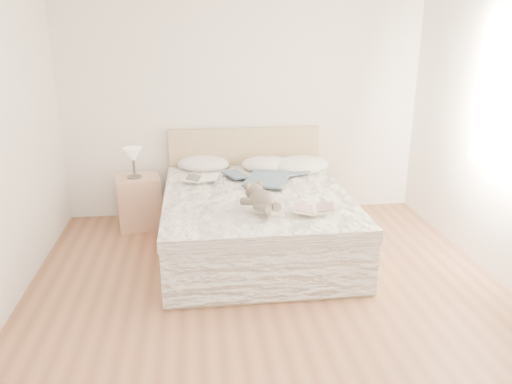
# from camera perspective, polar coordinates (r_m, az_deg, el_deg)

# --- Properties ---
(floor) EXTENTS (4.00, 4.50, 0.00)m
(floor) POSITION_cam_1_polar(r_m,az_deg,el_deg) (3.96, 2.06, -13.39)
(floor) COLOR brown
(floor) RESTS_ON ground
(wall_back) EXTENTS (4.00, 0.02, 2.70)m
(wall_back) POSITION_cam_1_polar(r_m,az_deg,el_deg) (5.64, -1.43, 10.91)
(wall_back) COLOR white
(wall_back) RESTS_ON ground
(wall_front) EXTENTS (4.00, 0.02, 2.70)m
(wall_front) POSITION_cam_1_polar(r_m,az_deg,el_deg) (1.41, 17.71, -13.87)
(wall_front) COLOR white
(wall_front) RESTS_ON ground
(bed) EXTENTS (1.72, 2.14, 1.00)m
(bed) POSITION_cam_1_polar(r_m,az_deg,el_deg) (4.88, -0.10, -2.97)
(bed) COLOR tan
(bed) RESTS_ON floor
(nightstand) EXTENTS (0.51, 0.47, 0.56)m
(nightstand) POSITION_cam_1_polar(r_m,az_deg,el_deg) (5.55, -13.19, -1.10)
(nightstand) COLOR tan
(nightstand) RESTS_ON floor
(table_lamp) EXTENTS (0.26, 0.26, 0.33)m
(table_lamp) POSITION_cam_1_polar(r_m,az_deg,el_deg) (5.38, -13.87, 3.97)
(table_lamp) COLOR #46423D
(table_lamp) RESTS_ON nightstand
(pillow_left) EXTENTS (0.63, 0.49, 0.17)m
(pillow_left) POSITION_cam_1_polar(r_m,az_deg,el_deg) (5.56, -6.05, 3.22)
(pillow_left) COLOR white
(pillow_left) RESTS_ON bed
(pillow_middle) EXTENTS (0.67, 0.53, 0.18)m
(pillow_middle) POSITION_cam_1_polar(r_m,az_deg,el_deg) (5.49, 1.40, 3.14)
(pillow_middle) COLOR white
(pillow_middle) RESTS_ON bed
(pillow_right) EXTENTS (0.74, 0.59, 0.20)m
(pillow_right) POSITION_cam_1_polar(r_m,az_deg,el_deg) (5.50, 5.08, 3.08)
(pillow_right) COLOR white
(pillow_right) RESTS_ON bed
(blouse) EXTENTS (0.81, 0.84, 0.02)m
(blouse) POSITION_cam_1_polar(r_m,az_deg,el_deg) (5.02, 1.32, 1.55)
(blouse) COLOR #3A5067
(blouse) RESTS_ON bed
(photo_book) EXTENTS (0.38, 0.29, 0.03)m
(photo_book) POSITION_cam_1_polar(r_m,az_deg,el_deg) (5.04, -6.19, 1.50)
(photo_book) COLOR white
(photo_book) RESTS_ON bed
(childrens_book) EXTENTS (0.41, 0.31, 0.02)m
(childrens_book) POSITION_cam_1_polar(r_m,az_deg,el_deg) (4.20, 6.72, -1.98)
(childrens_book) COLOR beige
(childrens_book) RESTS_ON bed
(teddy_bear) EXTENTS (0.38, 0.44, 0.19)m
(teddy_bear) POSITION_cam_1_polar(r_m,az_deg,el_deg) (4.15, 0.73, -1.79)
(teddy_bear) COLOR #685D4F
(teddy_bear) RESTS_ON bed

